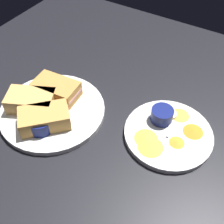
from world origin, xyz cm
name	(u,v)px	position (x,y,z in cm)	size (l,w,h in cm)	color
ground_plane	(95,101)	(0.00, 0.00, -1.50)	(110.00, 110.00, 3.00)	black
plate_sandwich_main	(53,111)	(-6.90, -11.24, 0.80)	(29.87, 29.87, 1.60)	white
sandwich_half_near	(56,89)	(-9.12, -6.02, 4.00)	(13.82, 8.71, 4.80)	#C68C42
sandwich_half_far	(31,101)	(-12.12, -13.46, 4.00)	(15.00, 12.40, 4.80)	tan
sandwich_half_extra	(45,118)	(-4.68, -16.46, 4.00)	(14.56, 14.58, 4.80)	tan
ramekin_dark_sauce	(40,122)	(-5.27, -17.76, 3.61)	(7.92, 7.92, 3.74)	navy
spoon_by_dark_ramekin	(56,112)	(-4.91, -11.75, 1.96)	(2.39, 9.92, 0.80)	silver
plate_chips_companion	(168,134)	(24.80, -1.73, 0.80)	(23.48, 23.48, 1.60)	white
ramekin_light_gravy	(162,115)	(21.28, 1.21, 3.64)	(6.02, 6.02, 3.80)	navy
spoon_by_gravy_ramekin	(172,118)	(23.76, 3.12, 1.96)	(3.54, 9.95, 0.80)	silver
plantain_chip_scatter	(166,135)	(24.62, -3.26, 1.90)	(16.60, 21.48, 0.60)	orange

